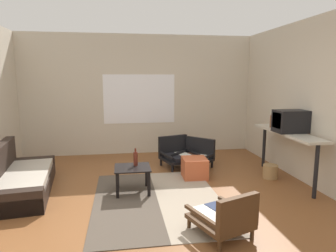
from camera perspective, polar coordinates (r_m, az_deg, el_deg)
ground_plane at (r=4.23m, az=-2.63°, el=-15.18°), size 7.80×7.80×0.00m
far_wall_with_window at (r=6.91m, az=-5.53°, el=5.92°), size 5.60×0.13×2.70m
side_wall_right at (r=5.16m, az=27.69°, el=3.76°), size 0.12×6.60×2.70m
area_rug at (r=4.44m, az=-2.01°, el=-13.90°), size 1.81×2.39×0.01m
couch at (r=5.14m, az=-26.70°, el=-9.08°), size 1.00×1.89×0.73m
coffee_table at (r=4.64m, az=-6.79°, el=-8.82°), size 0.54×0.50×0.40m
armchair_by_window at (r=5.95m, az=1.72°, el=-5.25°), size 0.77×0.74×0.59m
armchair_striped_foreground at (r=3.48m, az=10.76°, el=-16.74°), size 0.73×0.79×0.55m
armchair_corner at (r=5.89m, az=5.18°, el=-5.61°), size 0.89×0.89×0.56m
ottoman_orange at (r=5.31m, az=5.08°, el=-7.99°), size 0.43×0.43×0.36m
console_shelf at (r=5.43m, az=21.83°, el=-1.98°), size 0.38×1.72×0.85m
crt_television at (r=5.33m, az=22.36°, el=0.85°), size 0.51×0.36×0.37m
clay_vase at (r=5.74m, az=19.92°, el=0.90°), size 0.21×0.21×0.32m
glass_bottle at (r=4.67m, az=-6.21°, el=-6.15°), size 0.07×0.07×0.27m
wicker_basket at (r=5.58m, az=18.95°, el=-8.22°), size 0.25×0.25×0.24m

